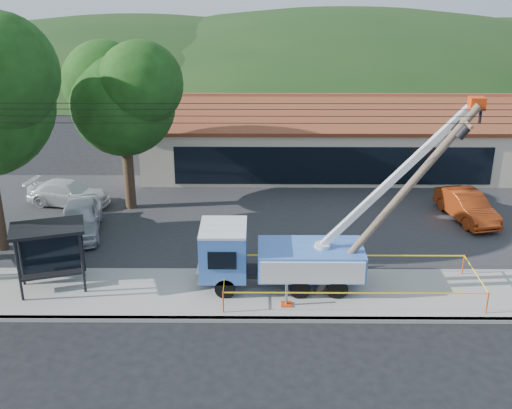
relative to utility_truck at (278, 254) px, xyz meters
The scene contains 15 objects.
ground 4.88m from the utility_truck, 97.07° to the right, with size 120.00×120.00×0.00m, color black.
curb 2.95m from the utility_truck, 102.88° to the right, with size 60.00×0.25×0.15m, color #999890.
sidewalk 1.70m from the utility_truck, 134.06° to the right, with size 60.00×4.00×0.15m, color #999890.
parking_lot 7.59m from the utility_truck, 94.39° to the left, with size 60.00×12.00×0.10m, color #28282B.
strip_mall 15.77m from the utility_truck, 77.43° to the left, with size 22.50×8.53×4.67m.
tree_lot 12.23m from the utility_truck, 131.98° to the left, with size 6.30×5.60×8.94m.
hill_west 52.78m from the utility_truck, 107.16° to the left, with size 78.40×56.00×28.00m, color #153513.
hill_center 51.31m from the utility_truck, 79.40° to the left, with size 89.60×64.00×32.00m, color #153513.
utility_truck is the anchor object (origin of this frame).
leaning_pole 5.45m from the utility_truck, ahead, with size 5.73×1.65×7.79m.
bus_shelter 9.13m from the utility_truck, behind, with size 3.19×2.46×2.72m.
caution_tape 3.02m from the utility_truck, 10.82° to the right, with size 10.01×3.16×0.91m.
car_silver 10.79m from the utility_truck, 151.33° to the left, with size 1.90×4.71×1.60m, color silver.
car_red 12.05m from the utility_truck, 35.33° to the left, with size 1.52×4.35×1.43m, color #9E340F.
car_white 14.13m from the utility_truck, 141.29° to the left, with size 1.81×4.45×1.29m, color silver.
Camera 1 is at (-0.15, -18.48, 13.18)m, focal length 45.00 mm.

